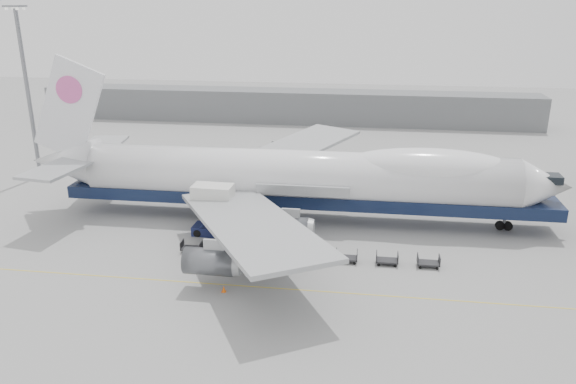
# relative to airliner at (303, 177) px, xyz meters

# --- Properties ---
(ground) EXTENTS (260.00, 260.00, 0.00)m
(ground) POSITION_rel_airliner_xyz_m (-0.64, -12.00, -5.62)
(ground) COLOR gray
(ground) RESTS_ON ground
(apron_line) EXTENTS (60.00, 0.15, 0.01)m
(apron_line) POSITION_rel_airliner_xyz_m (-0.64, -18.00, -5.62)
(apron_line) COLOR gold
(apron_line) RESTS_ON ground
(hangar) EXTENTS (110.00, 8.00, 7.00)m
(hangar) POSITION_rel_airliner_xyz_m (-10.64, 58.00, -2.12)
(hangar) COLOR slate
(hangar) RESTS_ON ground
(floodlight_mast) EXTENTS (2.40, 2.40, 25.43)m
(floodlight_mast) POSITION_rel_airliner_xyz_m (-42.64, 12.00, 8.64)
(floodlight_mast) COLOR slate
(floodlight_mast) RESTS_ON ground
(airliner) EXTENTS (67.00, 55.30, 19.98)m
(airliner) POSITION_rel_airliner_xyz_m (0.00, 0.00, 0.00)
(airliner) COLOR white
(airliner) RESTS_ON ground
(catering_truck) EXTENTS (5.08, 3.63, 6.10)m
(catering_truck) POSITION_rel_airliner_xyz_m (-9.75, -6.13, -2.18)
(catering_truck) COLOR #171E46
(catering_truck) RESTS_ON ground
(traffic_cone) EXTENTS (0.43, 0.43, 0.63)m
(traffic_cone) POSITION_rel_airliner_xyz_m (-5.29, -19.36, -5.33)
(traffic_cone) COLOR #FA610D
(traffic_cone) RESTS_ON ground
(dolly_0) EXTENTS (2.30, 1.35, 1.30)m
(dolly_0) POSITION_rel_airliner_xyz_m (-10.91, -11.31, -5.09)
(dolly_0) COLOR #2D2D30
(dolly_0) RESTS_ON ground
(dolly_1) EXTENTS (2.30, 1.35, 1.30)m
(dolly_1) POSITION_rel_airliner_xyz_m (-6.69, -11.31, -5.09)
(dolly_1) COLOR #2D2D30
(dolly_1) RESTS_ON ground
(dolly_2) EXTENTS (2.30, 1.35, 1.30)m
(dolly_2) POSITION_rel_airliner_xyz_m (-2.46, -11.31, -5.09)
(dolly_2) COLOR #2D2D30
(dolly_2) RESTS_ON ground
(dolly_3) EXTENTS (2.30, 1.35, 1.30)m
(dolly_3) POSITION_rel_airliner_xyz_m (1.76, -11.31, -5.09)
(dolly_3) COLOR #2D2D30
(dolly_3) RESTS_ON ground
(dolly_4) EXTENTS (2.30, 1.35, 1.30)m
(dolly_4) POSITION_rel_airliner_xyz_m (5.99, -11.31, -5.09)
(dolly_4) COLOR #2D2D30
(dolly_4) RESTS_ON ground
(dolly_5) EXTENTS (2.30, 1.35, 1.30)m
(dolly_5) POSITION_rel_airliner_xyz_m (10.22, -11.31, -5.09)
(dolly_5) COLOR #2D2D30
(dolly_5) RESTS_ON ground
(dolly_6) EXTENTS (2.30, 1.35, 1.30)m
(dolly_6) POSITION_rel_airliner_xyz_m (14.44, -11.31, -5.09)
(dolly_6) COLOR #2D2D30
(dolly_6) RESTS_ON ground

